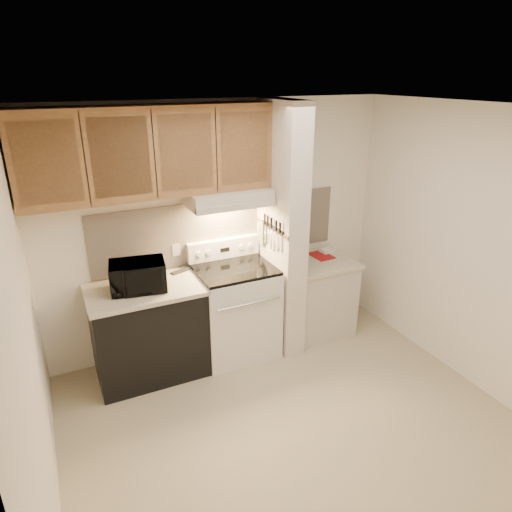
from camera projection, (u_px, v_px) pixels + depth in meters
floor at (290, 420)px, 3.84m from camera, size 3.60×3.60×0.00m
ceiling at (300, 109)px, 2.90m from camera, size 3.60×3.60×0.00m
wall_back at (221, 228)px, 4.62m from camera, size 3.60×2.50×0.02m
wall_left at (26, 344)px, 2.65m from camera, size 0.02×3.00×2.50m
wall_right at (469, 249)px, 4.08m from camera, size 0.02×3.00×2.50m
backsplash at (221, 230)px, 4.62m from camera, size 2.60×0.02×0.63m
range_body at (235, 312)px, 4.63m from camera, size 0.76×0.65×0.92m
oven_window at (248, 322)px, 4.35m from camera, size 0.50×0.01×0.30m
oven_handle at (250, 304)px, 4.24m from camera, size 0.65×0.02×0.02m
cooktop at (234, 269)px, 4.45m from camera, size 0.74×0.64×0.03m
range_backguard at (223, 248)px, 4.65m from camera, size 0.76×0.08×0.20m
range_display at (225, 250)px, 4.61m from camera, size 0.10×0.01×0.04m
range_knob_left_outer at (199, 254)px, 4.50m from camera, size 0.05×0.02×0.05m
range_knob_left_inner at (208, 253)px, 4.54m from camera, size 0.05×0.02×0.05m
range_knob_right_inner at (241, 247)px, 4.68m from camera, size 0.05×0.02×0.05m
range_knob_right_outer at (250, 246)px, 4.72m from camera, size 0.05×0.02×0.05m
dishwasher_front at (149, 333)px, 4.30m from camera, size 1.00×0.63×0.87m
left_countertop at (145, 290)px, 4.13m from camera, size 1.04×0.67×0.04m
spoon_rest at (181, 271)px, 4.45m from camera, size 0.21×0.12×0.01m
teal_jar at (152, 286)px, 4.04m from camera, size 0.10×0.10×0.09m
outlet at (176, 250)px, 4.47m from camera, size 0.08×0.01×0.12m
microwave at (138, 276)px, 4.04m from camera, size 0.52×0.40×0.27m
partition_pillar at (281, 231)px, 4.53m from camera, size 0.22×0.70×2.50m
pillar_trim at (271, 228)px, 4.47m from camera, size 0.01×0.70×0.04m
knife_strip at (273, 228)px, 4.42m from camera, size 0.02×0.42×0.04m
knife_blade_a at (279, 242)px, 4.32m from camera, size 0.01×0.03×0.16m
knife_handle_a at (280, 228)px, 4.25m from camera, size 0.02×0.02×0.10m
knife_blade_b at (275, 241)px, 4.39m from camera, size 0.01×0.04×0.18m
knife_handle_b at (276, 226)px, 4.32m from camera, size 0.02×0.02×0.10m
knife_blade_c at (272, 239)px, 4.46m from camera, size 0.01×0.04×0.20m
knife_handle_c at (272, 223)px, 4.40m from camera, size 0.02×0.02×0.10m
knife_blade_d at (268, 235)px, 4.51m from camera, size 0.01×0.04×0.16m
knife_handle_d at (268, 220)px, 4.46m from camera, size 0.02×0.02×0.10m
knife_blade_e at (265, 234)px, 4.58m from camera, size 0.01×0.04×0.18m
knife_handle_e at (265, 219)px, 4.52m from camera, size 0.02×0.02×0.10m
oven_mitt at (262, 232)px, 4.64m from camera, size 0.03×0.10×0.24m
right_cab_base at (316, 298)px, 5.03m from camera, size 0.70×0.60×0.81m
right_countertop at (318, 262)px, 4.87m from camera, size 0.74×0.64×0.04m
red_folder at (321, 256)px, 4.99m from camera, size 0.22×0.28×0.01m
white_box at (327, 251)px, 5.08m from camera, size 0.18×0.13×0.04m
range_hood at (228, 197)px, 4.30m from camera, size 0.78×0.44×0.15m
hood_lip at (237, 207)px, 4.14m from camera, size 0.78×0.04×0.06m
upper_cabinets at (150, 152)px, 3.89m from camera, size 2.18×0.33×0.77m
cab_door_a at (47, 163)px, 3.43m from camera, size 0.46×0.01×0.63m
cab_gap_a at (85, 160)px, 3.54m from camera, size 0.01×0.01×0.73m
cab_door_b at (121, 157)px, 3.65m from camera, size 0.46×0.01×0.63m
cab_gap_b at (154, 155)px, 3.76m from camera, size 0.01×0.01×0.73m
cab_door_c at (186, 153)px, 3.87m from camera, size 0.46×0.01×0.63m
cab_gap_c at (216, 150)px, 3.97m from camera, size 0.01×0.01×0.73m
cab_door_d at (245, 148)px, 4.08m from camera, size 0.46×0.01×0.63m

